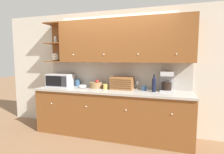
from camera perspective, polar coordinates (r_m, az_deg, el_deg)
name	(u,v)px	position (r m, az deg, el deg)	size (l,w,h in m)	color
ground_plane	(115,128)	(4.12, 0.98, -16.46)	(24.00, 24.00, 0.00)	#896647
wall_back	(115,71)	(3.85, 1.13, 1.90)	(5.54, 0.06, 2.60)	beige
counter_unit	(111,112)	(3.66, -0.46, -11.48)	(3.16, 0.69, 0.95)	brown
backsplash_panel	(115,75)	(3.82, 0.98, 0.75)	(3.14, 0.01, 0.55)	#B7B2A8
upper_cabinets	(121,41)	(3.61, 2.86, 11.65)	(3.14, 0.38, 0.86)	brown
microwave	(61,80)	(4.15, -16.34, -0.96)	(0.56, 0.40, 0.28)	silver
storage_canister	(78,83)	(4.05, -11.15, -1.83)	(0.11, 0.11, 0.16)	#33567A
bowl_stack_on_counter	(82,86)	(3.82, -9.63, -3.01)	(0.18, 0.18, 0.07)	silver
fruit_basket	(96,85)	(3.77, -5.22, -2.58)	(0.27, 0.27, 0.18)	#937047
mug	(105,87)	(3.61, -2.14, -3.13)	(0.11, 0.09, 0.11)	gold
bread_box	(122,83)	(3.59, 3.30, -2.01)	(0.45, 0.28, 0.26)	#996033
wine_glass	(137,83)	(3.67, 8.29, -1.94)	(0.07, 0.07, 0.18)	silver
mug_blue_second	(144,88)	(3.53, 10.41, -3.62)	(0.11, 0.09, 0.09)	#38669E
wine_bottle	(154,84)	(3.39, 13.53, -2.21)	(0.08, 0.08, 0.34)	black
coffee_maker	(167,81)	(3.54, 17.44, -1.25)	(0.24, 0.27, 0.39)	#B7B7BC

